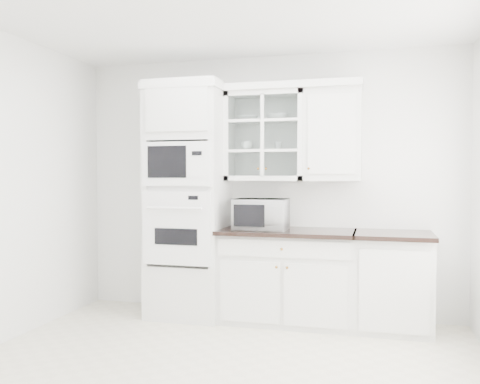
# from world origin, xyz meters

# --- Properties ---
(ground) EXTENTS (4.00, 3.50, 0.01)m
(ground) POSITION_xyz_m (0.00, 0.00, 0.01)
(ground) COLOR beige
(ground) RESTS_ON ground
(room_shell) EXTENTS (4.00, 3.50, 2.70)m
(room_shell) POSITION_xyz_m (0.00, 0.43, 1.78)
(room_shell) COLOR white
(room_shell) RESTS_ON ground
(oven_column) EXTENTS (0.76, 0.68, 2.40)m
(oven_column) POSITION_xyz_m (-0.75, 1.42, 1.20)
(oven_column) COLOR silver
(oven_column) RESTS_ON ground
(base_cabinet_run) EXTENTS (1.32, 0.67, 0.92)m
(base_cabinet_run) POSITION_xyz_m (0.28, 1.45, 0.46)
(base_cabinet_run) COLOR silver
(base_cabinet_run) RESTS_ON ground
(extra_base_cabinet) EXTENTS (0.72, 0.67, 0.92)m
(extra_base_cabinet) POSITION_xyz_m (1.28, 1.45, 0.46)
(extra_base_cabinet) COLOR silver
(extra_base_cabinet) RESTS_ON ground
(upper_cabinet_glass) EXTENTS (0.80, 0.33, 0.90)m
(upper_cabinet_glass) POSITION_xyz_m (0.03, 1.58, 1.85)
(upper_cabinet_glass) COLOR silver
(upper_cabinet_glass) RESTS_ON room_shell
(upper_cabinet_solid) EXTENTS (0.55, 0.33, 0.90)m
(upper_cabinet_solid) POSITION_xyz_m (0.71, 1.58, 1.85)
(upper_cabinet_solid) COLOR silver
(upper_cabinet_solid) RESTS_ON room_shell
(crown_molding) EXTENTS (2.14, 0.38, 0.07)m
(crown_molding) POSITION_xyz_m (-0.07, 1.56, 2.33)
(crown_molding) COLOR white
(crown_molding) RESTS_ON room_shell
(countertop_microwave) EXTENTS (0.52, 0.44, 0.30)m
(countertop_microwave) POSITION_xyz_m (0.03, 1.40, 1.07)
(countertop_microwave) COLOR white
(countertop_microwave) RESTS_ON base_cabinet_run
(bowl_a) EXTENTS (0.28, 0.28, 0.05)m
(bowl_a) POSITION_xyz_m (-0.17, 1.60, 2.04)
(bowl_a) COLOR white
(bowl_a) RESTS_ON upper_cabinet_glass
(bowl_b) EXTENTS (0.24, 0.24, 0.07)m
(bowl_b) POSITION_xyz_m (0.15, 1.59, 2.04)
(bowl_b) COLOR white
(bowl_b) RESTS_ON upper_cabinet_glass
(cup_a) EXTENTS (0.12, 0.12, 0.09)m
(cup_a) POSITION_xyz_m (-0.17, 1.57, 1.76)
(cup_a) COLOR white
(cup_a) RESTS_ON upper_cabinet_glass
(cup_b) EXTENTS (0.11, 0.11, 0.08)m
(cup_b) POSITION_xyz_m (0.16, 1.58, 1.75)
(cup_b) COLOR white
(cup_b) RESTS_ON upper_cabinet_glass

